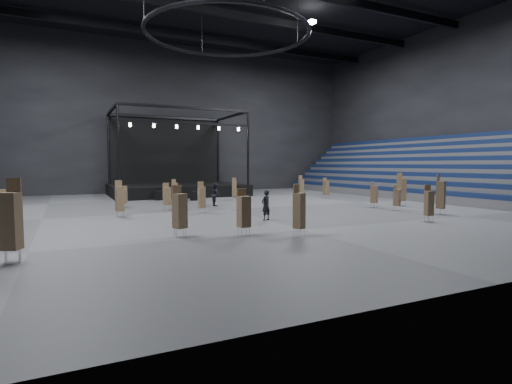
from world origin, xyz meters
name	(u,v)px	position (x,y,z in m)	size (l,w,h in m)	color
floor	(228,209)	(0.00, 0.00, 0.00)	(50.00, 50.00, 0.00)	#4C4D4F
wall_back	(164,118)	(0.00, 21.00, 9.00)	(50.00, 0.20, 18.00)	black
wall_right	(458,109)	(25.00, 0.00, 9.00)	(0.20, 42.00, 18.00)	black
bleachers_right	(441,181)	(22.94, 0.00, 1.73)	(7.20, 40.00, 6.40)	#4A4A4C
stage	(175,182)	(0.00, 16.24, 1.45)	(14.00, 10.00, 9.20)	black
truss_ring	(227,34)	(0.00, 0.00, 13.00)	(12.30, 12.30, 5.15)	black
flight_case_left	(162,195)	(-2.82, 10.15, 0.44)	(1.31, 0.65, 0.87)	black
flight_case_mid	(198,196)	(0.18, 8.35, 0.43)	(1.30, 0.65, 0.86)	black
flight_case_right	(239,194)	(5.18, 10.18, 0.35)	(1.06, 0.53, 0.70)	black
chair_stack_0	(429,203)	(8.48, -11.12, 1.13)	(0.50, 0.50, 2.20)	silver
chair_stack_1	(124,196)	(-6.99, 4.45, 0.93)	(0.53, 0.53, 1.73)	silver
chair_stack_2	(11,220)	(-12.83, -11.99, 1.50)	(0.70, 0.70, 2.95)	silver
chair_stack_3	(326,187)	(12.28, 4.66, 1.11)	(0.49, 0.49, 2.08)	silver
chair_stack_4	(401,189)	(13.53, -3.98, 1.41)	(0.55, 0.55, 2.72)	silver
chair_stack_5	(244,211)	(-3.49, -10.80, 1.21)	(0.57, 0.57, 2.26)	silver
chair_stack_6	(120,198)	(-7.99, -1.21, 1.23)	(0.53, 0.53, 2.39)	silver
chair_stack_7	(180,210)	(-6.33, -9.85, 1.29)	(0.68, 0.68, 2.45)	silver
chair_stack_8	(202,197)	(-2.58, -1.49, 1.15)	(0.45, 0.45, 2.22)	silver
chair_stack_9	(397,197)	(10.86, -6.19, 0.99)	(0.54, 0.54, 1.85)	silver
chair_stack_10	(167,196)	(-4.38, 1.22, 1.10)	(0.54, 0.54, 2.05)	silver
chair_stack_11	(234,189)	(3.32, 6.85, 1.11)	(0.54, 0.54, 2.14)	silver
chair_stack_12	(301,187)	(9.40, 4.68, 1.19)	(0.42, 0.42, 2.34)	silver
chair_stack_13	(441,194)	(11.85, -9.15, 1.39)	(0.65, 0.65, 2.73)	silver
chair_stack_14	(3,209)	(-14.00, -4.49, 1.15)	(0.64, 0.64, 2.15)	silver
chair_stack_15	(374,194)	(10.76, -3.89, 1.08)	(0.59, 0.59, 2.04)	silver
chair_stack_16	(299,210)	(-1.14, -11.99, 1.26)	(0.59, 0.59, 2.47)	silver
chair_stack_17	(175,190)	(-2.10, 8.01, 1.07)	(0.51, 0.51, 2.05)	silver
man_center	(266,205)	(-0.11, -6.50, 0.93)	(0.68, 0.44, 1.85)	black
crew_member	(216,195)	(-0.03, 2.74, 0.93)	(0.90, 0.70, 1.86)	black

